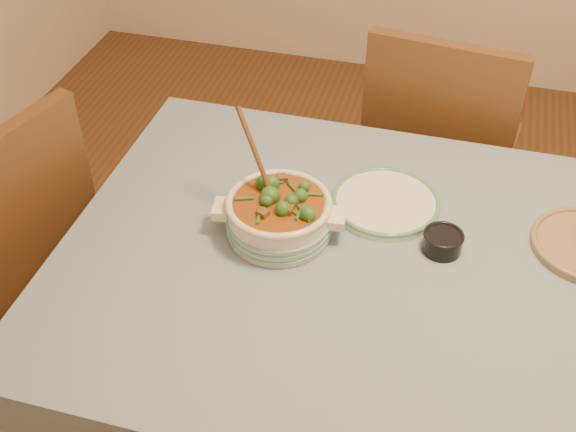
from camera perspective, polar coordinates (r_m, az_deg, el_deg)
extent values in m
cube|color=brown|center=(1.66, 10.77, -5.22)|extent=(1.60, 1.00, 0.05)
cube|color=slate|center=(1.64, 10.89, -4.54)|extent=(1.68, 1.08, 0.01)
cylinder|color=brown|center=(2.35, -6.86, -0.90)|extent=(0.07, 0.07, 0.70)
cylinder|color=beige|center=(1.68, -0.72, -0.18)|extent=(0.27, 0.27, 0.09)
torus|color=beige|center=(1.65, -0.73, 1.06)|extent=(0.25, 0.25, 0.02)
cube|color=beige|center=(1.66, 3.90, -0.19)|extent=(0.05, 0.07, 0.02)
cube|color=beige|center=(1.69, -5.26, 0.56)|extent=(0.05, 0.07, 0.02)
cylinder|color=brown|center=(1.65, -0.73, 0.90)|extent=(0.21, 0.21, 0.02)
cylinder|color=silver|center=(1.79, 7.71, 1.00)|extent=(0.35, 0.35, 0.02)
torus|color=#43945C|center=(1.79, 7.73, 1.20)|extent=(0.27, 0.27, 0.01)
cylinder|color=black|center=(1.69, 12.11, -2.06)|extent=(0.11, 0.11, 0.05)
torus|color=black|center=(1.67, 12.22, -1.49)|extent=(0.09, 0.09, 0.01)
cylinder|color=black|center=(1.68, 12.18, -1.72)|extent=(0.08, 0.08, 0.01)
cube|color=brown|center=(2.49, 12.11, 5.22)|extent=(0.51, 0.51, 0.04)
cube|color=brown|center=(2.19, 11.74, 7.53)|extent=(0.46, 0.10, 0.49)
cylinder|color=brown|center=(2.78, 16.21, 2.30)|extent=(0.04, 0.04, 0.49)
cylinder|color=brown|center=(2.82, 8.51, 4.27)|extent=(0.04, 0.04, 0.49)
cylinder|color=brown|center=(2.48, 14.64, -2.86)|extent=(0.04, 0.04, 0.49)
cylinder|color=brown|center=(2.52, 6.06, -0.58)|extent=(0.04, 0.04, 0.49)
cube|color=brown|center=(1.93, -20.24, 0.21)|extent=(0.16, 0.45, 0.48)
cylinder|color=brown|center=(2.58, -20.82, -2.62)|extent=(0.04, 0.04, 0.48)
cylinder|color=brown|center=(2.34, -14.43, -5.99)|extent=(0.04, 0.04, 0.48)
cylinder|color=brown|center=(2.20, -21.11, -12.15)|extent=(0.04, 0.04, 0.48)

